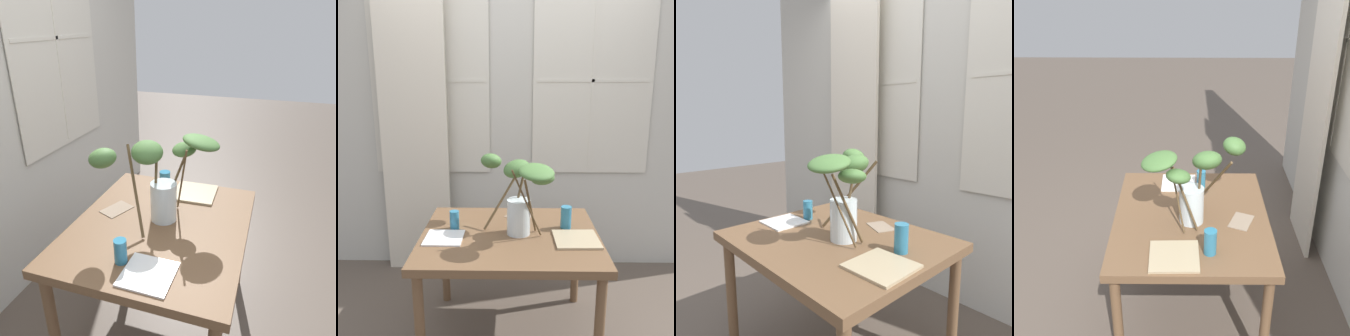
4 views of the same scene
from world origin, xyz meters
TOP-DOWN VIEW (x-y plane):
  - back_wall_with_windows at (-0.00, 1.09)m, footprint 4.24×0.14m
  - curtain_sheer_side at (-0.81, 0.92)m, footprint 0.56×0.03m
  - dining_table at (0.00, 0.00)m, footprint 1.11×0.93m
  - vase_with_branches at (0.05, 0.01)m, footprint 0.52×0.68m
  - drinking_glass_blue_left at (-0.36, 0.07)m, footprint 0.06×0.06m
  - drinking_glass_blue_right at (0.36, 0.10)m, footprint 0.07×0.07m
  - plate_square_left at (-0.40, -0.08)m, footprint 0.23×0.23m
  - plate_square_right at (0.40, -0.09)m, footprint 0.27×0.27m
  - napkin_folded at (0.06, 0.30)m, footprint 0.21×0.18m

SIDE VIEW (x-z plane):
  - dining_table at x=0.00m, z-range 0.29..1.02m
  - napkin_folded at x=0.06m, z-range 0.74..0.74m
  - plate_square_left at x=-0.40m, z-range 0.74..0.75m
  - plate_square_right at x=0.40m, z-range 0.74..0.75m
  - drinking_glass_blue_left at x=-0.36m, z-range 0.74..0.86m
  - drinking_glass_blue_right at x=0.36m, z-range 0.74..0.88m
  - vase_with_branches at x=0.05m, z-range 0.77..1.27m
  - curtain_sheer_side at x=-0.81m, z-range 0.00..2.59m
  - back_wall_with_windows at x=0.00m, z-range 0.01..2.86m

